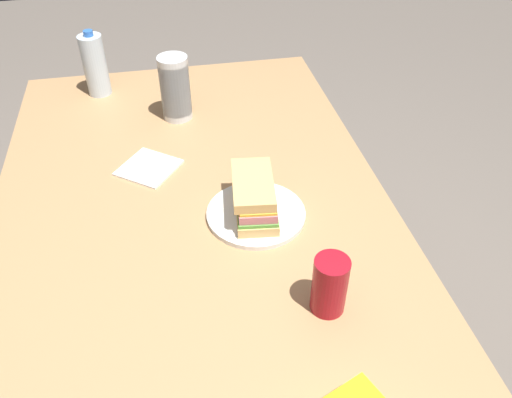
{
  "coord_description": "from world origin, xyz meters",
  "views": [
    {
      "loc": [
        -0.86,
        0.03,
        1.55
      ],
      "look_at": [
        0.01,
        -0.14,
        0.81
      ],
      "focal_mm": 36.4,
      "sensor_mm": 36.0,
      "label": 1
    }
  ],
  "objects": [
    {
      "name": "water_bottle_tall",
      "position": [
        0.67,
        0.23,
        0.86
      ],
      "size": [
        0.07,
        0.07,
        0.2
      ],
      "color": "silver",
      "rests_on": "dining_table"
    },
    {
      "name": "soda_can_red",
      "position": [
        -0.27,
        -0.22,
        0.82
      ],
      "size": [
        0.07,
        0.07,
        0.12
      ],
      "primitive_type": "cylinder",
      "color": "maroon",
      "rests_on": "dining_table"
    },
    {
      "name": "paper_plate",
      "position": [
        0.01,
        -0.14,
        0.77
      ],
      "size": [
        0.22,
        0.22,
        0.01
      ],
      "primitive_type": "cylinder",
      "color": "white",
      "rests_on": "dining_table"
    },
    {
      "name": "sandwich",
      "position": [
        0.01,
        -0.14,
        0.82
      ],
      "size": [
        0.19,
        0.11,
        0.08
      ],
      "color": "#DBB26B",
      "rests_on": "paper_plate"
    },
    {
      "name": "paper_napkin",
      "position": [
        0.24,
        0.09,
        0.77
      ],
      "size": [
        0.18,
        0.18,
        0.01
      ],
      "primitive_type": "cube",
      "rotation": [
        0.0,
        0.0,
        5.63
      ],
      "color": "white",
      "rests_on": "dining_table"
    },
    {
      "name": "dining_table",
      "position": [
        0.0,
        0.0,
        0.67
      ],
      "size": [
        1.61,
        0.92,
        0.76
      ],
      "color": "tan",
      "rests_on": "ground_plane"
    },
    {
      "name": "plastic_cup_stack",
      "position": [
        0.48,
        -0.0,
        0.86
      ],
      "size": [
        0.08,
        0.08,
        0.18
      ],
      "color": "silver",
      "rests_on": "dining_table"
    }
  ]
}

